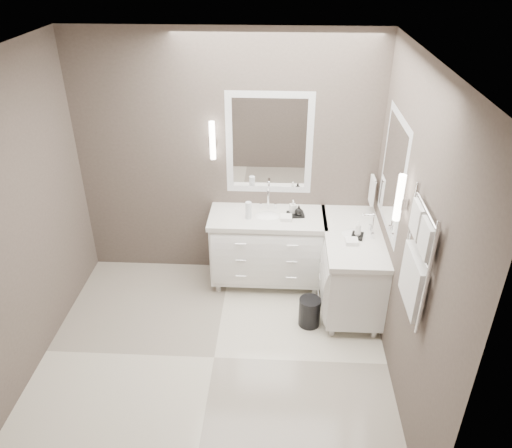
# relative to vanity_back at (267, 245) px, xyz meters

# --- Properties ---
(floor) EXTENTS (3.20, 3.00, 0.01)m
(floor) POSITION_rel_vanity_back_xyz_m (-0.45, -1.23, -0.49)
(floor) COLOR silver
(floor) RESTS_ON ground
(ceiling) EXTENTS (3.20, 3.00, 0.01)m
(ceiling) POSITION_rel_vanity_back_xyz_m (-0.45, -1.23, 2.22)
(ceiling) COLOR white
(ceiling) RESTS_ON wall_back
(wall_back) EXTENTS (3.20, 0.01, 2.70)m
(wall_back) POSITION_rel_vanity_back_xyz_m (-0.45, 0.28, 0.86)
(wall_back) COLOR #534842
(wall_back) RESTS_ON floor
(wall_front) EXTENTS (3.20, 0.01, 2.70)m
(wall_front) POSITION_rel_vanity_back_xyz_m (-0.45, -2.73, 0.86)
(wall_front) COLOR #534842
(wall_front) RESTS_ON floor
(wall_left) EXTENTS (0.01, 3.00, 2.70)m
(wall_left) POSITION_rel_vanity_back_xyz_m (-2.06, -1.23, 0.86)
(wall_left) COLOR #534842
(wall_left) RESTS_ON floor
(wall_right) EXTENTS (0.01, 3.00, 2.70)m
(wall_right) POSITION_rel_vanity_back_xyz_m (1.15, -1.23, 0.86)
(wall_right) COLOR #534842
(wall_right) RESTS_ON floor
(vanity_back) EXTENTS (1.24, 0.59, 0.97)m
(vanity_back) POSITION_rel_vanity_back_xyz_m (0.00, 0.00, 0.00)
(vanity_back) COLOR white
(vanity_back) RESTS_ON floor
(vanity_right) EXTENTS (0.59, 1.24, 0.97)m
(vanity_right) POSITION_rel_vanity_back_xyz_m (0.88, -0.33, 0.00)
(vanity_right) COLOR white
(vanity_right) RESTS_ON floor
(mirror_back) EXTENTS (0.90, 0.02, 1.10)m
(mirror_back) POSITION_rel_vanity_back_xyz_m (-0.00, 0.26, 1.06)
(mirror_back) COLOR white
(mirror_back) RESTS_ON wall_back
(mirror_right) EXTENTS (0.02, 0.90, 1.10)m
(mirror_right) POSITION_rel_vanity_back_xyz_m (1.14, -0.43, 1.06)
(mirror_right) COLOR white
(mirror_right) RESTS_ON wall_right
(sconce_back) EXTENTS (0.06, 0.06, 0.40)m
(sconce_back) POSITION_rel_vanity_back_xyz_m (-0.58, 0.20, 1.11)
(sconce_back) COLOR white
(sconce_back) RESTS_ON wall_back
(sconce_right) EXTENTS (0.06, 0.06, 0.40)m
(sconce_right) POSITION_rel_vanity_back_xyz_m (1.08, -1.01, 1.11)
(sconce_right) COLOR white
(sconce_right) RESTS_ON wall_right
(towel_bar_corner) EXTENTS (0.03, 0.22, 0.30)m
(towel_bar_corner) POSITION_rel_vanity_back_xyz_m (1.09, 0.13, 0.63)
(towel_bar_corner) COLOR white
(towel_bar_corner) RESTS_ON wall_right
(towel_ladder) EXTENTS (0.06, 0.58, 0.90)m
(towel_ladder) POSITION_rel_vanity_back_xyz_m (1.10, -1.63, 0.91)
(towel_ladder) COLOR white
(towel_ladder) RESTS_ON wall_right
(waste_bin) EXTENTS (0.29, 0.29, 0.30)m
(waste_bin) POSITION_rel_vanity_back_xyz_m (0.45, -0.71, -0.33)
(waste_bin) COLOR black
(waste_bin) RESTS_ON floor
(amenity_tray_back) EXTENTS (0.19, 0.16, 0.03)m
(amenity_tray_back) POSITION_rel_vanity_back_xyz_m (0.29, 0.02, 0.38)
(amenity_tray_back) COLOR black
(amenity_tray_back) RESTS_ON vanity_back
(amenity_tray_right) EXTENTS (0.14, 0.17, 0.02)m
(amenity_tray_right) POSITION_rel_vanity_back_xyz_m (0.89, -0.38, 0.38)
(amenity_tray_right) COLOR black
(amenity_tray_right) RESTS_ON vanity_right
(water_bottle) EXTENTS (0.08, 0.08, 0.18)m
(water_bottle) POSITION_rel_vanity_back_xyz_m (-0.20, -0.06, 0.46)
(water_bottle) COLOR silver
(water_bottle) RESTS_ON vanity_back
(soap_bottle_a) EXTENTS (0.08, 0.08, 0.14)m
(soap_bottle_a) POSITION_rel_vanity_back_xyz_m (0.26, 0.04, 0.46)
(soap_bottle_a) COLOR white
(soap_bottle_a) RESTS_ON amenity_tray_back
(soap_bottle_b) EXTENTS (0.10, 0.10, 0.11)m
(soap_bottle_b) POSITION_rel_vanity_back_xyz_m (0.32, -0.01, 0.44)
(soap_bottle_b) COLOR black
(soap_bottle_b) RESTS_ON amenity_tray_back
(soap_bottle_c) EXTENTS (0.08, 0.08, 0.16)m
(soap_bottle_c) POSITION_rel_vanity_back_xyz_m (0.89, -0.38, 0.47)
(soap_bottle_c) COLOR white
(soap_bottle_c) RESTS_ON amenity_tray_right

